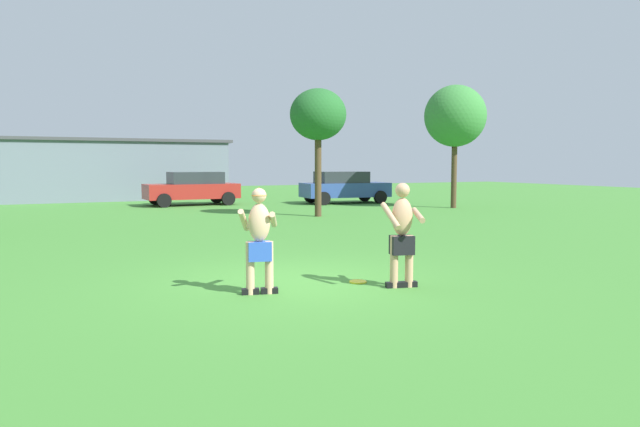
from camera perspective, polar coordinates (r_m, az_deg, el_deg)
name	(u,v)px	position (r m, az deg, el deg)	size (l,w,h in m)	color
ground_plane	(294,282)	(9.74, -2.57, -6.77)	(80.00, 80.00, 0.00)	#428433
player_with_cap	(259,237)	(8.75, -6.04, -2.29)	(0.75, 0.62, 1.63)	black
player_in_black	(402,233)	(9.24, 8.15, -1.90)	(0.65, 0.66, 1.68)	black
frisbee	(358,282)	(9.68, 3.79, -6.77)	(0.29, 0.29, 0.03)	yellow
car_red_near_post	(193,188)	(27.99, -12.52, 2.50)	(4.36, 2.15, 1.58)	maroon
car_blue_mid_lot	(344,187)	(28.68, 2.41, 2.67)	(4.43, 2.30, 1.58)	#2D478C
outbuilding_behind_lot	(115,169)	(34.89, -19.67, 4.16)	(11.87, 6.94, 3.29)	slate
tree_right_field	(455,116)	(26.36, 13.26, 9.35)	(2.71, 2.71, 5.42)	#4C3823
tree_near_building	(318,116)	(21.54, -0.19, 9.67)	(2.09, 2.09, 4.74)	#4C3823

